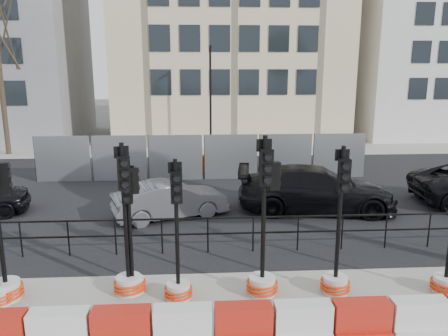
{
  "coord_description": "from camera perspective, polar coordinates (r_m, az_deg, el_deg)",
  "views": [
    {
      "loc": [
        -0.22,
        -9.58,
        4.81
      ],
      "look_at": [
        0.54,
        3.0,
        1.9
      ],
      "focal_mm": 35.0,
      "sensor_mm": 36.0,
      "label": 1
    }
  ],
  "objects": [
    {
      "name": "ground",
      "position": [
        10.73,
        -1.95,
        -13.67
      ],
      "size": [
        120.0,
        120.0,
        0.0
      ],
      "primitive_type": "plane",
      "color": "#51514C",
      "rests_on": "ground"
    },
    {
      "name": "road",
      "position": [
        17.26,
        -2.57,
        -3.16
      ],
      "size": [
        40.0,
        14.0,
        0.03
      ],
      "primitive_type": "cube",
      "color": "black",
      "rests_on": "ground"
    },
    {
      "name": "sidewalk_far",
      "position": [
        26.03,
        -2.9,
        2.34
      ],
      "size": [
        40.0,
        4.0,
        0.02
      ],
      "primitive_type": "cube",
      "color": "gray",
      "rests_on": "ground"
    },
    {
      "name": "building_cream",
      "position": [
        31.92,
        0.62,
        20.52
      ],
      "size": [
        15.0,
        10.06,
        18.0
      ],
      "color": "beige",
      "rests_on": "ground"
    },
    {
      "name": "building_white",
      "position": [
        36.1,
        26.26,
        16.78
      ],
      "size": [
        12.0,
        9.06,
        16.0
      ],
      "color": "silver",
      "rests_on": "ground"
    },
    {
      "name": "kerb_railing",
      "position": [
        11.55,
        -2.14,
        -7.95
      ],
      "size": [
        18.0,
        0.04,
        1.0
      ],
      "color": "black",
      "rests_on": "ground"
    },
    {
      "name": "heras_fencing",
      "position": [
        19.9,
        -1.1,
        0.93
      ],
      "size": [
        14.33,
        1.72,
        2.0
      ],
      "color": "gray",
      "rests_on": "ground"
    },
    {
      "name": "lamp_post_far",
      "position": [
        24.63,
        -1.78,
        9.28
      ],
      "size": [
        0.12,
        0.56,
        6.0
      ],
      "color": "black",
      "rests_on": "ground"
    },
    {
      "name": "barrier_row",
      "position": [
        8.11,
        -1.4,
        -20.24
      ],
      "size": [
        12.55,
        0.5,
        0.8
      ],
      "color": "red",
      "rests_on": "ground"
    },
    {
      "name": "traffic_signal_b",
      "position": [
        10.34,
        -26.85,
        -11.07
      ],
      "size": [
        0.7,
        0.7,
        3.53
      ],
      "rotation": [
        0.0,
        0.0,
        0.14
      ],
      "color": "silver",
      "rests_on": "ground"
    },
    {
      "name": "traffic_signal_c",
      "position": [
        9.85,
        -11.94,
        -12.6
      ],
      "size": [
        0.57,
        0.57,
        2.92
      ],
      "rotation": [
        0.0,
        0.0,
        -0.04
      ],
      "color": "silver",
      "rests_on": "ground"
    },
    {
      "name": "traffic_signal_d",
      "position": [
        9.76,
        -12.4,
        -11.63
      ],
      "size": [
        0.66,
        0.66,
        3.34
      ],
      "rotation": [
        0.0,
        0.0,
        0.33
      ],
      "color": "silver",
      "rests_on": "ground"
    },
    {
      "name": "traffic_signal_e",
      "position": [
        9.44,
        -6.03,
        -13.37
      ],
      "size": [
        0.6,
        0.6,
        3.05
      ],
      "rotation": [
        0.0,
        0.0,
        0.17
      ],
      "color": "silver",
      "rests_on": "ground"
    },
    {
      "name": "traffic_signal_f",
      "position": [
        9.51,
        5.16,
        -11.79
      ],
      "size": [
        0.69,
        0.69,
        3.5
      ],
      "rotation": [
        0.0,
        0.0,
        0.14
      ],
      "color": "silver",
      "rests_on": "ground"
    },
    {
      "name": "traffic_signal_g",
      "position": [
        9.9,
        14.49,
        -12.15
      ],
      "size": [
        0.64,
        0.64,
        3.27
      ],
      "rotation": [
        0.0,
        0.0,
        0.01
      ],
      "color": "silver",
      "rests_on": "ground"
    },
    {
      "name": "traffic_signal_h",
      "position": [
        10.76,
        27.2,
        -11.26
      ],
      "size": [
        0.62,
        0.62,
        3.17
      ],
      "rotation": [
        0.0,
        0.0,
        -0.08
      ],
      "color": "silver",
      "rests_on": "ground"
    },
    {
      "name": "car_b",
      "position": [
        14.34,
        -7.02,
        -4.14
      ],
      "size": [
        3.71,
        4.56,
        1.22
      ],
      "primitive_type": "imported",
      "rotation": [
        0.0,
        0.0,
        1.92
      ],
      "color": "#56565B",
      "rests_on": "ground"
    },
    {
      "name": "car_c",
      "position": [
        15.17,
        11.95,
        -2.75
      ],
      "size": [
        3.49,
        5.86,
        1.54
      ],
      "primitive_type": "imported",
      "rotation": [
        0.0,
        0.0,
        1.44
      ],
      "color": "black",
      "rests_on": "ground"
    }
  ]
}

